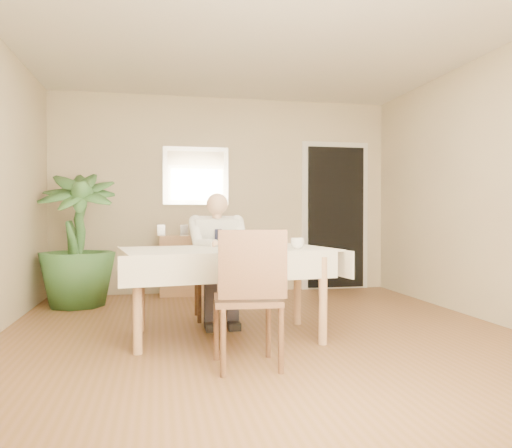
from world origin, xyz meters
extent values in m
plane|color=brown|center=(0.00, 0.00, 0.00)|extent=(5.00, 5.00, 0.00)
plane|color=beige|center=(0.00, 0.00, 2.60)|extent=(5.00, 5.00, 0.00)
cube|color=#C5B28D|center=(0.00, 2.50, 1.30)|extent=(4.50, 0.02, 2.60)
cube|color=#C5B28D|center=(0.00, -2.50, 1.30)|extent=(4.50, 0.02, 2.60)
cube|color=#C5B28D|center=(2.25, 0.00, 1.30)|extent=(0.02, 5.00, 2.60)
cube|color=silver|center=(0.00, -2.48, 1.45)|extent=(1.34, 0.02, 1.44)
cube|color=white|center=(0.00, -2.46, 1.45)|extent=(1.18, 0.02, 1.28)
cube|color=silver|center=(1.55, 2.48, 1.00)|extent=(0.96, 0.03, 2.10)
cube|color=black|center=(1.55, 2.45, 1.00)|extent=(0.80, 0.05, 1.95)
cube|color=silver|center=(-0.39, 2.48, 1.55)|extent=(0.86, 0.03, 0.76)
cube|color=white|center=(-0.39, 2.46, 1.55)|extent=(0.74, 0.02, 0.64)
cube|color=#B08051|center=(-0.32, 0.00, 0.72)|extent=(1.72, 1.14, 0.04)
cube|color=beige|center=(-0.32, 0.00, 0.75)|extent=(1.83, 1.25, 0.01)
cube|color=beige|center=(-0.32, -0.50, 0.64)|extent=(1.68, 0.28, 0.22)
cube|color=beige|center=(-0.32, 0.50, 0.64)|extent=(1.68, 0.28, 0.22)
cube|color=beige|center=(-1.17, 0.00, 0.64)|extent=(0.17, 0.99, 0.22)
cube|color=beige|center=(0.53, 0.00, 0.64)|extent=(0.17, 0.99, 0.22)
cylinder|color=#B08051|center=(-1.04, -0.37, 0.35)|extent=(0.07, 0.07, 0.70)
cylinder|color=#B08051|center=(0.40, -0.37, 0.35)|extent=(0.07, 0.07, 0.70)
cylinder|color=#B08051|center=(-1.04, 0.37, 0.35)|extent=(0.07, 0.07, 0.70)
cylinder|color=#B08051|center=(0.40, 0.37, 0.35)|extent=(0.07, 0.07, 0.70)
cube|color=#44291B|center=(-0.32, 0.80, 0.43)|extent=(0.48, 0.48, 0.04)
cube|color=#44291B|center=(-0.32, 0.99, 0.68)|extent=(0.42, 0.10, 0.42)
cylinder|color=#44291B|center=(-0.50, 0.62, 0.21)|extent=(0.04, 0.04, 0.41)
cylinder|color=#44291B|center=(-0.14, 0.62, 0.21)|extent=(0.04, 0.04, 0.41)
cylinder|color=#44291B|center=(-0.50, 0.98, 0.21)|extent=(0.04, 0.04, 0.41)
cylinder|color=#44291B|center=(-0.14, 0.98, 0.21)|extent=(0.04, 0.04, 0.41)
cube|color=#44291B|center=(-0.29, -0.82, 0.45)|extent=(0.48, 0.48, 0.04)
cube|color=#44291B|center=(-0.29, -1.02, 0.72)|extent=(0.44, 0.08, 0.44)
cylinder|color=#44291B|center=(-0.48, -1.01, 0.22)|extent=(0.04, 0.04, 0.43)
cylinder|color=#44291B|center=(-0.10, -1.01, 0.22)|extent=(0.04, 0.04, 0.43)
cylinder|color=#44291B|center=(-0.48, -0.63, 0.22)|extent=(0.04, 0.04, 0.43)
cylinder|color=#44291B|center=(-0.10, -0.63, 0.22)|extent=(0.04, 0.04, 0.43)
cube|color=silver|center=(-0.32, 0.76, 0.75)|extent=(0.42, 0.31, 0.55)
cube|color=black|center=(-0.32, 0.63, 0.72)|extent=(0.07, 0.08, 0.36)
cylinder|color=tan|center=(-0.32, 0.71, 1.03)|extent=(0.09, 0.09, 0.08)
sphere|color=tan|center=(-0.32, 0.69, 1.14)|extent=(0.21, 0.21, 0.21)
cube|color=black|center=(-0.42, 0.56, 0.52)|extent=(0.13, 0.42, 0.13)
cube|color=black|center=(-0.22, 0.56, 0.52)|extent=(0.13, 0.42, 0.13)
cube|color=black|center=(-0.42, 0.38, 0.23)|extent=(0.11, 0.12, 0.45)
cube|color=black|center=(-0.22, 0.38, 0.23)|extent=(0.11, 0.12, 0.45)
cube|color=black|center=(-0.42, 0.32, 0.04)|extent=(0.11, 0.26, 0.07)
cube|color=black|center=(-0.22, 0.32, 0.04)|extent=(0.11, 0.26, 0.07)
cylinder|color=white|center=(-0.27, 0.21, 0.76)|extent=(0.26, 0.26, 0.02)
ellipsoid|color=olive|center=(-0.27, 0.21, 0.78)|extent=(0.14, 0.14, 0.06)
cylinder|color=silver|center=(-0.23, 0.15, 0.78)|extent=(0.01, 0.13, 0.01)
cylinder|color=silver|center=(-0.31, 0.15, 0.78)|extent=(0.01, 0.13, 0.01)
imported|color=white|center=(0.25, -0.16, 0.80)|extent=(0.12, 0.12, 0.09)
cube|color=#B08051|center=(-0.39, 2.32, 0.38)|extent=(0.96, 0.33, 0.77)
cube|color=silver|center=(-0.84, 2.37, 0.84)|extent=(0.10, 0.02, 0.14)
cube|color=silver|center=(-0.55, 2.38, 0.84)|extent=(0.10, 0.02, 0.14)
cube|color=silver|center=(-0.32, 2.35, 0.84)|extent=(0.10, 0.02, 0.14)
imported|color=#305B29|center=(-1.79, 1.76, 0.76)|extent=(0.87, 0.87, 1.52)
camera|label=1|loc=(-0.89, -4.15, 1.03)|focal=35.00mm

